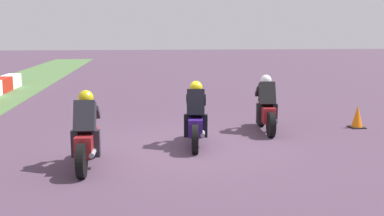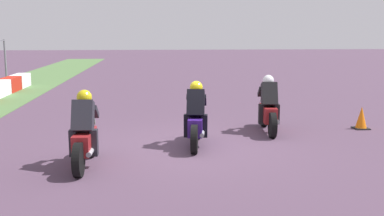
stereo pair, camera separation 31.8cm
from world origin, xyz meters
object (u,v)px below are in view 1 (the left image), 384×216
object	(u,v)px
rider_lane_a	(266,108)
rider_lane_c	(86,136)
rider_lane_b	(196,119)
traffic_cone	(357,117)

from	to	relation	value
rider_lane_a	rider_lane_c	distance (m)	5.20
rider_lane_c	rider_lane_b	bearing A→B (deg)	-56.52
rider_lane_b	traffic_cone	xyz separation A→B (m)	(1.50, -4.70, -0.33)
rider_lane_a	traffic_cone	size ratio (longest dim) A/B	3.29
rider_lane_a	rider_lane_c	size ratio (longest dim) A/B	1.00
rider_lane_b	traffic_cone	distance (m)	4.95
rider_lane_c	traffic_cone	bearing A→B (deg)	-65.50
rider_lane_a	traffic_cone	xyz separation A→B (m)	(0.15, -2.65, -0.33)
rider_lane_a	rider_lane_b	size ratio (longest dim) A/B	1.00
rider_lane_a	traffic_cone	world-z (taller)	rider_lane_a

